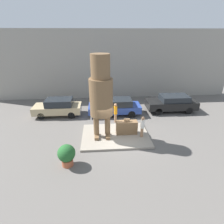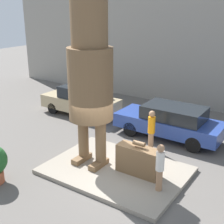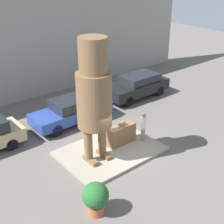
{
  "view_description": "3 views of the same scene",
  "coord_description": "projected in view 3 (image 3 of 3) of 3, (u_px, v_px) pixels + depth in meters",
  "views": [
    {
      "loc": [
        -1.07,
        -10.89,
        6.88
      ],
      "look_at": [
        -0.26,
        -0.03,
        1.99
      ],
      "focal_mm": 28.0,
      "sensor_mm": 36.0,
      "label": 1
    },
    {
      "loc": [
        5.34,
        -8.19,
        5.7
      ],
      "look_at": [
        -0.05,
        -0.16,
        2.31
      ],
      "focal_mm": 50.0,
      "sensor_mm": 36.0,
      "label": 2
    },
    {
      "loc": [
        -8.17,
        -10.03,
        8.49
      ],
      "look_at": [
        -0.02,
        -0.15,
        2.27
      ],
      "focal_mm": 50.0,
      "sensor_mm": 36.0,
      "label": 3
    }
  ],
  "objects": [
    {
      "name": "tourist",
      "position": [
        143.0,
        126.0,
        15.71
      ],
      "size": [
        0.27,
        0.27,
        1.56
      ],
      "color": "#A87A56",
      "rests_on": "pedestal"
    },
    {
      "name": "planter_pot",
      "position": [
        96.0,
        197.0,
        11.34
      ],
      "size": [
        0.99,
        0.99,
        1.32
      ],
      "color": "#AD5638",
      "rests_on": "ground_plane"
    },
    {
      "name": "ground_plane",
      "position": [
        110.0,
        152.0,
        15.35
      ],
      "size": [
        60.0,
        60.0,
        0.0
      ],
      "primitive_type": "plane",
      "color": "#605B56"
    },
    {
      "name": "parked_car_black",
      "position": [
        137.0,
        85.0,
        21.24
      ],
      "size": [
        4.69,
        1.84,
        1.58
      ],
      "rotation": [
        0.0,
        0.0,
        3.14
      ],
      "color": "black",
      "rests_on": "ground_plane"
    },
    {
      "name": "pedestal",
      "position": [
        110.0,
        151.0,
        15.32
      ],
      "size": [
        4.82,
        3.44,
        0.15
      ],
      "color": "gray",
      "rests_on": "ground_plane"
    },
    {
      "name": "worker_hivis",
      "position": [
        86.0,
        118.0,
        16.64
      ],
      "size": [
        0.29,
        0.29,
        1.7
      ],
      "color": "#A87A56",
      "rests_on": "ground_plane"
    },
    {
      "name": "parked_car_blue",
      "position": [
        73.0,
        110.0,
        17.85
      ],
      "size": [
        4.72,
        1.78,
        1.5
      ],
      "rotation": [
        0.0,
        0.0,
        3.14
      ],
      "color": "#284293",
      "rests_on": "ground_plane"
    },
    {
      "name": "building_backdrop",
      "position": [
        22.0,
        44.0,
        19.9
      ],
      "size": [
        28.0,
        0.6,
        7.39
      ],
      "color": "gray",
      "rests_on": "ground_plane"
    },
    {
      "name": "statue_figure",
      "position": [
        94.0,
        92.0,
        13.21
      ],
      "size": [
        1.54,
        1.54,
        5.67
      ],
      "color": "brown",
      "rests_on": "pedestal"
    },
    {
      "name": "giant_suitcase",
      "position": [
        121.0,
        134.0,
        15.64
      ],
      "size": [
        1.54,
        0.53,
        1.21
      ],
      "color": "brown",
      "rests_on": "pedestal"
    }
  ]
}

